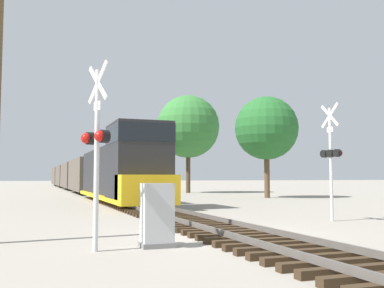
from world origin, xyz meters
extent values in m
plane|color=gray|center=(0.00, 0.00, 0.00)|extent=(400.00, 400.00, 0.00)
cube|color=#382819|center=(0.00, -5.70, 0.08)|extent=(2.60, 0.22, 0.16)
cube|color=#382819|center=(0.00, -5.10, 0.08)|extent=(2.60, 0.22, 0.16)
cube|color=#382819|center=(0.00, -4.50, 0.08)|extent=(2.60, 0.22, 0.16)
cube|color=#382819|center=(0.00, -3.90, 0.08)|extent=(2.60, 0.22, 0.16)
cube|color=#382819|center=(0.00, -3.30, 0.08)|extent=(2.60, 0.22, 0.16)
cube|color=#382819|center=(0.00, -2.70, 0.08)|extent=(2.60, 0.22, 0.16)
cube|color=#382819|center=(0.00, -2.10, 0.08)|extent=(2.60, 0.22, 0.16)
cube|color=#382819|center=(0.00, -1.50, 0.08)|extent=(2.60, 0.22, 0.16)
cube|color=#382819|center=(0.00, -0.90, 0.08)|extent=(2.60, 0.22, 0.16)
cube|color=#382819|center=(0.00, -0.30, 0.08)|extent=(2.60, 0.22, 0.16)
cube|color=#382819|center=(0.00, 0.30, 0.08)|extent=(2.60, 0.22, 0.16)
cube|color=#382819|center=(0.00, 0.90, 0.08)|extent=(2.60, 0.22, 0.16)
cube|color=#382819|center=(0.00, 1.50, 0.08)|extent=(2.60, 0.22, 0.16)
cube|color=#382819|center=(0.00, 2.10, 0.08)|extent=(2.60, 0.22, 0.16)
cube|color=#382819|center=(0.00, 2.70, 0.08)|extent=(2.60, 0.22, 0.16)
cube|color=#382819|center=(0.00, 3.30, 0.08)|extent=(2.60, 0.22, 0.16)
cube|color=#382819|center=(0.00, 3.90, 0.08)|extent=(2.60, 0.22, 0.16)
cube|color=#382819|center=(0.00, 4.50, 0.08)|extent=(2.60, 0.22, 0.16)
cube|color=#382819|center=(0.00, 5.10, 0.08)|extent=(2.60, 0.22, 0.16)
cube|color=#382819|center=(0.00, 5.70, 0.08)|extent=(2.60, 0.22, 0.16)
cube|color=#382819|center=(0.00, 6.30, 0.08)|extent=(2.60, 0.22, 0.16)
cube|color=#382819|center=(0.00, 6.90, 0.08)|extent=(2.60, 0.22, 0.16)
cube|color=#382819|center=(0.00, 7.50, 0.08)|extent=(2.60, 0.22, 0.16)
cube|color=#382819|center=(0.00, 8.10, 0.08)|extent=(2.60, 0.22, 0.16)
cube|color=#382819|center=(0.00, 8.70, 0.08)|extent=(2.60, 0.22, 0.16)
cube|color=#382819|center=(0.00, 9.30, 0.08)|extent=(2.60, 0.22, 0.16)
cube|color=#382819|center=(0.00, 9.90, 0.08)|extent=(2.60, 0.22, 0.16)
cube|color=#382819|center=(0.00, 10.50, 0.08)|extent=(2.60, 0.22, 0.16)
cube|color=#382819|center=(0.00, 11.10, 0.08)|extent=(2.60, 0.22, 0.16)
cube|color=#382819|center=(0.00, 11.70, 0.08)|extent=(2.60, 0.22, 0.16)
cube|color=#382819|center=(0.00, 12.30, 0.08)|extent=(2.60, 0.22, 0.16)
cube|color=#382819|center=(0.00, 12.90, 0.08)|extent=(2.60, 0.22, 0.16)
cube|color=#382819|center=(0.00, 13.50, 0.08)|extent=(2.60, 0.22, 0.16)
cube|color=#382819|center=(0.00, 14.10, 0.08)|extent=(2.60, 0.22, 0.16)
cube|color=#382819|center=(0.00, 14.70, 0.08)|extent=(2.60, 0.22, 0.16)
cube|color=#382819|center=(0.00, 15.30, 0.08)|extent=(2.60, 0.22, 0.16)
cube|color=#382819|center=(0.00, 15.90, 0.08)|extent=(2.60, 0.22, 0.16)
cube|color=#382819|center=(0.00, 16.50, 0.08)|extent=(2.60, 0.22, 0.16)
cube|color=#382819|center=(0.00, 17.10, 0.08)|extent=(2.60, 0.22, 0.16)
cube|color=#382819|center=(0.00, 17.70, 0.08)|extent=(2.60, 0.22, 0.16)
cube|color=#382819|center=(0.00, 18.30, 0.08)|extent=(2.60, 0.22, 0.16)
cube|color=#382819|center=(0.00, 18.90, 0.08)|extent=(2.60, 0.22, 0.16)
cube|color=#382819|center=(0.00, 19.50, 0.08)|extent=(2.60, 0.22, 0.16)
cube|color=#56514C|center=(-0.72, 0.00, 0.23)|extent=(0.07, 160.00, 0.15)
cube|color=#56514C|center=(0.72, 0.00, 0.23)|extent=(0.07, 160.00, 0.15)
cube|color=#232326|center=(0.00, 20.63, 1.97)|extent=(2.49, 12.80, 3.33)
cube|color=#232326|center=(0.00, 11.67, 2.44)|extent=(2.93, 4.02, 4.26)
cube|color=black|center=(0.00, 11.67, 3.96)|extent=(2.96, 4.06, 0.94)
cube|color=gold|center=(0.00, 9.66, 1.06)|extent=(2.93, 1.83, 1.49)
cube|color=gold|center=(0.00, 17.88, 0.43)|extent=(2.98, 17.92, 0.24)
cube|color=black|center=(0.00, 11.94, 0.50)|extent=(1.58, 2.20, 1.00)
cube|color=black|center=(0.00, 23.82, 0.50)|extent=(1.58, 2.20, 1.00)
cube|color=brown|center=(0.00, 35.18, 1.91)|extent=(2.78, 13.04, 3.21)
cube|color=black|center=(0.00, 30.94, 0.45)|extent=(1.58, 2.20, 0.90)
cube|color=black|center=(0.00, 39.42, 0.45)|extent=(1.58, 2.20, 0.90)
cube|color=brown|center=(0.00, 49.85, 1.91)|extent=(2.78, 13.04, 3.21)
cube|color=black|center=(0.00, 45.61, 0.45)|extent=(1.58, 2.20, 0.90)
cube|color=black|center=(0.00, 54.09, 0.45)|extent=(1.58, 2.20, 0.90)
cube|color=brown|center=(0.00, 64.52, 1.91)|extent=(2.78, 13.04, 3.21)
cube|color=black|center=(0.00, 60.28, 0.45)|extent=(1.58, 2.20, 0.90)
cube|color=black|center=(0.00, 68.76, 0.45)|extent=(1.58, 2.20, 0.90)
cube|color=brown|center=(0.00, 79.20, 1.91)|extent=(2.78, 13.04, 3.21)
cube|color=black|center=(0.00, 74.96, 0.45)|extent=(1.58, 2.20, 0.90)
cube|color=black|center=(0.00, 83.44, 0.45)|extent=(1.58, 2.20, 0.90)
cylinder|color=silver|center=(-4.04, -1.71, 2.09)|extent=(0.12, 0.12, 4.19)
cube|color=white|center=(-4.04, -1.71, 3.89)|extent=(0.32, 0.89, 0.93)
cube|color=white|center=(-4.04, -1.71, 3.89)|extent=(0.32, 0.89, 0.93)
cube|color=black|center=(-4.04, -1.71, 2.60)|extent=(0.33, 0.83, 0.06)
cylinder|color=black|center=(-4.15, -1.37, 2.60)|extent=(0.27, 0.34, 0.30)
sphere|color=red|center=(-4.24, -1.41, 2.60)|extent=(0.26, 0.26, 0.26)
cylinder|color=black|center=(-3.93, -2.04, 2.60)|extent=(0.27, 0.34, 0.30)
sphere|color=red|center=(-4.02, -2.07, 2.60)|extent=(0.26, 0.26, 0.26)
cube|color=white|center=(-4.04, -1.71, 3.34)|extent=(0.13, 0.31, 0.20)
cylinder|color=silver|center=(5.46, 2.34, 2.19)|extent=(0.12, 0.12, 4.38)
cube|color=white|center=(5.46, 2.34, 4.08)|extent=(0.14, 0.92, 0.93)
cube|color=white|center=(5.46, 2.34, 4.08)|extent=(0.14, 0.92, 0.93)
cube|color=black|center=(5.46, 2.34, 2.60)|extent=(0.16, 0.86, 0.06)
cylinder|color=black|center=(5.50, 1.99, 2.60)|extent=(0.21, 0.32, 0.30)
sphere|color=red|center=(5.60, 2.01, 2.60)|extent=(0.26, 0.26, 0.26)
cylinder|color=black|center=(5.46, 2.34, 2.60)|extent=(0.21, 0.32, 0.30)
sphere|color=red|center=(5.56, 2.35, 2.60)|extent=(0.26, 0.26, 0.26)
cylinder|color=black|center=(5.41, 2.69, 2.60)|extent=(0.21, 0.32, 0.30)
sphere|color=red|center=(5.51, 2.70, 2.60)|extent=(0.26, 0.26, 0.26)
cube|color=white|center=(5.46, 2.34, 3.53)|extent=(0.07, 0.32, 0.20)
cube|color=slate|center=(-2.55, -1.57, 0.06)|extent=(0.81, 0.59, 0.12)
cube|color=#BCBCBF|center=(-2.55, -1.57, 0.83)|extent=(0.73, 0.54, 1.42)
cylinder|color=brown|center=(12.71, 20.31, 2.07)|extent=(0.44, 0.44, 4.15)
sphere|color=#236028|center=(12.71, 20.31, 5.71)|extent=(5.21, 5.21, 5.21)
cylinder|color=#473521|center=(10.45, 33.37, 2.55)|extent=(0.47, 0.47, 5.10)
sphere|color=#337533|center=(10.45, 33.37, 7.14)|extent=(6.78, 6.78, 6.78)
camera|label=1|loc=(-5.46, -12.17, 1.68)|focal=42.00mm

